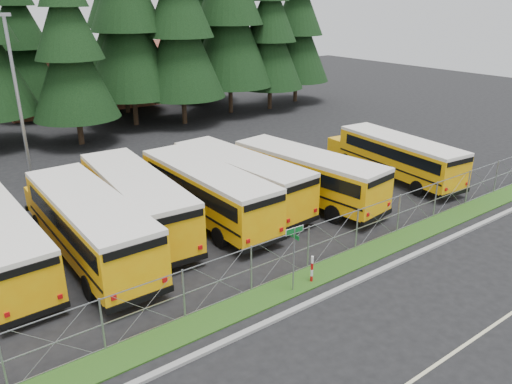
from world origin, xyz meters
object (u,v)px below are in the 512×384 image
Objects in this scene: street_sign at (294,246)px; light_standard at (18,98)px; bus_2 at (88,226)px; bus_4 at (204,193)px; striped_bollard at (312,269)px; bus_east at (395,158)px; bus_5 at (236,180)px; bus_3 at (134,202)px; bus_6 at (302,176)px.

light_standard is at bearing 105.80° from street_sign.
bus_2 is 1.04× the size of bus_4.
bus_2 reaches higher than striped_bollard.
bus_east is (13.12, -1.84, -0.10)m from bus_4.
bus_4 is at bearing 91.45° from striped_bollard.
bus_4 is 13.25m from bus_east.
bus_2 reaches higher than bus_east.
bus_5 is at bearing 172.64° from bus_east.
striped_bollard is 20.04m from light_standard.
bus_5 is (5.95, -0.28, -0.05)m from bus_3.
bus_3 is at bearing 172.93° from bus_5.
bus_3 is 16.81m from bus_east.
bus_3 is 5.96m from bus_5.
bus_2 is 4.14× the size of street_sign.
street_sign is at bearing -115.24° from bus_5.
bus_5 is 9.04m from striped_bollard.
striped_bollard is at bearing -136.38° from bus_6.
bus_4 is at bearing 161.09° from bus_6.
bus_5 is at bearing 75.33° from striped_bollard.
bus_5 reaches higher than bus_east.
bus_4 is 12.61m from light_standard.
bus_5 reaches higher than bus_6.
bus_4 is at bearing 5.23° from bus_2.
light_standard is (-8.55, 9.69, 4.05)m from bus_5.
bus_6 is at bearing -2.82° from bus_2.
street_sign is at bearing -74.20° from light_standard.
bus_2 reaches higher than bus_6.
bus_east is (10.64, -2.44, -0.09)m from bus_5.
street_sign is (-13.97, -6.32, 0.67)m from bus_east.
bus_6 is 7.36m from bus_east.
bus_2 is 19.45m from bus_east.
street_sign is at bearing -150.11° from bus_east.
bus_2 is at bearing -176.78° from bus_5.
light_standard reaches higher than bus_2.
bus_3 is 3.58m from bus_4.
bus_6 is at bearing -8.32° from bus_3.
street_sign is (-3.33, -8.76, 0.59)m from bus_5.
bus_2 is at bearing -148.63° from bus_3.
striped_bollard is at bearing 3.00° from street_sign.
bus_3 is 1.03× the size of bus_4.
light_standard is at bearing 119.59° from bus_4.
street_sign is at bearing -177.00° from striped_bollard.
street_sign is at bearing -141.05° from bus_6.
bus_4 is 1.01× the size of bus_5.
bus_4 is at bearing 84.06° from street_sign.
bus_5 is 9.39m from street_sign.
bus_east is (16.59, -2.72, -0.14)m from bus_3.
street_sign is (-0.85, -8.16, 0.57)m from bus_4.
bus_4 is at bearing 177.56° from bus_east.
bus_3 reaches higher than street_sign.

